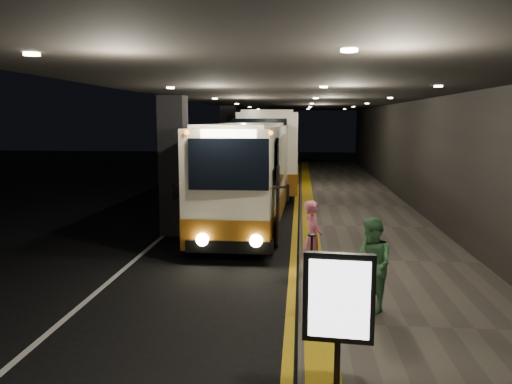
{
  "coord_description": "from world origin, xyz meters",
  "views": [
    {
      "loc": [
        2.5,
        -11.47,
        3.66
      ],
      "look_at": [
        1.31,
        1.91,
        1.7
      ],
      "focal_mm": 35.0,
      "sensor_mm": 36.0,
      "label": 1
    }
  ],
  "objects_px": {
    "coach_main": "(251,177)",
    "coach_second": "(269,152)",
    "info_sign": "(339,301)",
    "passenger_boarding": "(313,237)",
    "passenger_waiting_green": "(372,265)",
    "coach_third": "(279,141)",
    "stanchion_post": "(311,264)"
  },
  "relations": [
    {
      "from": "coach_main",
      "to": "coach_second",
      "type": "distance_m",
      "value": 9.73
    },
    {
      "from": "info_sign",
      "to": "coach_second",
      "type": "bearing_deg",
      "value": 101.25
    },
    {
      "from": "passenger_boarding",
      "to": "passenger_waiting_green",
      "type": "relative_size",
      "value": 0.97
    },
    {
      "from": "coach_second",
      "to": "coach_third",
      "type": "xyz_separation_m",
      "value": [
        0.03,
        13.12,
        0.06
      ]
    },
    {
      "from": "coach_second",
      "to": "passenger_waiting_green",
      "type": "distance_m",
      "value": 18.45
    },
    {
      "from": "coach_third",
      "to": "passenger_waiting_green",
      "type": "bearing_deg",
      "value": -84.26
    },
    {
      "from": "passenger_waiting_green",
      "to": "info_sign",
      "type": "relative_size",
      "value": 0.92
    },
    {
      "from": "coach_main",
      "to": "passenger_boarding",
      "type": "xyz_separation_m",
      "value": [
        2.05,
        -6.27,
        -0.65
      ]
    },
    {
      "from": "coach_third",
      "to": "info_sign",
      "type": "xyz_separation_m",
      "value": [
        2.2,
        -34.27,
        -0.54
      ]
    },
    {
      "from": "passenger_boarding",
      "to": "info_sign",
      "type": "distance_m",
      "value": 5.18
    },
    {
      "from": "info_sign",
      "to": "passenger_waiting_green",
      "type": "bearing_deg",
      "value": 79.67
    },
    {
      "from": "coach_third",
      "to": "info_sign",
      "type": "relative_size",
      "value": 6.91
    },
    {
      "from": "coach_third",
      "to": "passenger_waiting_green",
      "type": "distance_m",
      "value": 31.45
    },
    {
      "from": "info_sign",
      "to": "stanchion_post",
      "type": "bearing_deg",
      "value": 98.96
    },
    {
      "from": "info_sign",
      "to": "passenger_boarding",
      "type": "bearing_deg",
      "value": 97.45
    },
    {
      "from": "passenger_boarding",
      "to": "coach_third",
      "type": "bearing_deg",
      "value": 15.99
    },
    {
      "from": "passenger_waiting_green",
      "to": "info_sign",
      "type": "bearing_deg",
      "value": -34.5
    },
    {
      "from": "info_sign",
      "to": "stanchion_post",
      "type": "height_order",
      "value": "info_sign"
    },
    {
      "from": "coach_third",
      "to": "passenger_boarding",
      "type": "relative_size",
      "value": 7.69
    },
    {
      "from": "coach_main",
      "to": "passenger_waiting_green",
      "type": "height_order",
      "value": "coach_main"
    },
    {
      "from": "coach_second",
      "to": "info_sign",
      "type": "height_order",
      "value": "coach_second"
    },
    {
      "from": "coach_main",
      "to": "coach_second",
      "type": "height_order",
      "value": "coach_second"
    },
    {
      "from": "passenger_waiting_green",
      "to": "stanchion_post",
      "type": "distance_m",
      "value": 1.4
    },
    {
      "from": "coach_third",
      "to": "stanchion_post",
      "type": "bearing_deg",
      "value": -86.12
    },
    {
      "from": "coach_third",
      "to": "passenger_waiting_green",
      "type": "relative_size",
      "value": 7.48
    },
    {
      "from": "stanchion_post",
      "to": "coach_third",
      "type": "bearing_deg",
      "value": 93.67
    },
    {
      "from": "coach_main",
      "to": "info_sign",
      "type": "height_order",
      "value": "coach_main"
    },
    {
      "from": "coach_third",
      "to": "stanchion_post",
      "type": "distance_m",
      "value": 30.53
    },
    {
      "from": "stanchion_post",
      "to": "coach_second",
      "type": "bearing_deg",
      "value": 96.51
    },
    {
      "from": "coach_main",
      "to": "coach_third",
      "type": "height_order",
      "value": "coach_third"
    },
    {
      "from": "coach_second",
      "to": "coach_main",
      "type": "bearing_deg",
      "value": -92.96
    },
    {
      "from": "info_sign",
      "to": "stanchion_post",
      "type": "xyz_separation_m",
      "value": [
        -0.25,
        3.84,
        -0.67
      ]
    }
  ]
}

